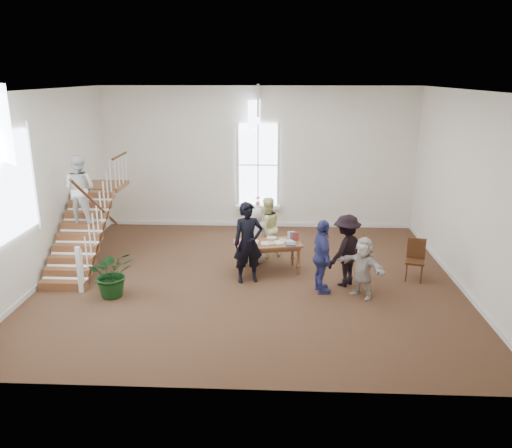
{
  "coord_description": "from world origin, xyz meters",
  "views": [
    {
      "loc": [
        0.66,
        -11.36,
        4.84
      ],
      "look_at": [
        0.12,
        0.4,
        1.29
      ],
      "focal_mm": 35.0,
      "sensor_mm": 36.0,
      "label": 1
    }
  ],
  "objects_px": {
    "library_table": "(268,246)",
    "side_chair": "(415,257)",
    "elderly_woman": "(255,235)",
    "person_yellow": "(267,227)",
    "floor_plant": "(112,273)",
    "police_officer": "(248,243)",
    "woman_cluster_b": "(346,250)",
    "woman_cluster_c": "(363,267)",
    "woman_cluster_a": "(322,257)"
  },
  "relations": [
    {
      "from": "library_table",
      "to": "woman_cluster_a",
      "type": "height_order",
      "value": "woman_cluster_a"
    },
    {
      "from": "elderly_woman",
      "to": "side_chair",
      "type": "bearing_deg",
      "value": 141.46
    },
    {
      "from": "woman_cluster_b",
      "to": "side_chair",
      "type": "xyz_separation_m",
      "value": [
        1.75,
        0.45,
        -0.3
      ]
    },
    {
      "from": "police_officer",
      "to": "person_yellow",
      "type": "distance_m",
      "value": 1.8
    },
    {
      "from": "person_yellow",
      "to": "floor_plant",
      "type": "distance_m",
      "value": 4.37
    },
    {
      "from": "floor_plant",
      "to": "side_chair",
      "type": "height_order",
      "value": "floor_plant"
    },
    {
      "from": "woman_cluster_b",
      "to": "side_chair",
      "type": "height_order",
      "value": "woman_cluster_b"
    },
    {
      "from": "library_table",
      "to": "woman_cluster_c",
      "type": "xyz_separation_m",
      "value": [
        2.15,
        -1.4,
        0.01
      ]
    },
    {
      "from": "elderly_woman",
      "to": "person_yellow",
      "type": "relative_size",
      "value": 0.92
    },
    {
      "from": "side_chair",
      "to": "woman_cluster_c",
      "type": "bearing_deg",
      "value": -126.65
    },
    {
      "from": "woman_cluster_a",
      "to": "woman_cluster_c",
      "type": "xyz_separation_m",
      "value": [
        0.9,
        -0.2,
        -0.16
      ]
    },
    {
      "from": "library_table",
      "to": "person_yellow",
      "type": "relative_size",
      "value": 1.07
    },
    {
      "from": "library_table",
      "to": "person_yellow",
      "type": "bearing_deg",
      "value": 81.32
    },
    {
      "from": "elderly_woman",
      "to": "side_chair",
      "type": "xyz_separation_m",
      "value": [
        3.97,
        -0.9,
        -0.2
      ]
    },
    {
      "from": "floor_plant",
      "to": "woman_cluster_b",
      "type": "bearing_deg",
      "value": 9.36
    },
    {
      "from": "person_yellow",
      "to": "floor_plant",
      "type": "xyz_separation_m",
      "value": [
        -3.4,
        -2.73,
        -0.28
      ]
    },
    {
      "from": "woman_cluster_a",
      "to": "floor_plant",
      "type": "distance_m",
      "value": 4.74
    },
    {
      "from": "person_yellow",
      "to": "woman_cluster_b",
      "type": "bearing_deg",
      "value": 108.71
    },
    {
      "from": "police_officer",
      "to": "woman_cluster_a",
      "type": "distance_m",
      "value": 1.8
    },
    {
      "from": "police_officer",
      "to": "person_yellow",
      "type": "xyz_separation_m",
      "value": [
        0.4,
        1.75,
        -0.15
      ]
    },
    {
      "from": "elderly_woman",
      "to": "woman_cluster_a",
      "type": "xyz_separation_m",
      "value": [
        1.61,
        -1.8,
        0.09
      ]
    },
    {
      "from": "library_table",
      "to": "person_yellow",
      "type": "distance_m",
      "value": 1.11
    },
    {
      "from": "police_officer",
      "to": "woman_cluster_c",
      "type": "distance_m",
      "value": 2.73
    },
    {
      "from": "elderly_woman",
      "to": "woman_cluster_c",
      "type": "distance_m",
      "value": 3.21
    },
    {
      "from": "woman_cluster_c",
      "to": "floor_plant",
      "type": "relative_size",
      "value": 1.28
    },
    {
      "from": "person_yellow",
      "to": "woman_cluster_b",
      "type": "relative_size",
      "value": 0.97
    },
    {
      "from": "floor_plant",
      "to": "side_chair",
      "type": "relative_size",
      "value": 1.09
    },
    {
      "from": "elderly_woman",
      "to": "woman_cluster_c",
      "type": "bearing_deg",
      "value": 115.77
    },
    {
      "from": "woman_cluster_c",
      "to": "side_chair",
      "type": "xyz_separation_m",
      "value": [
        1.45,
        1.1,
        -0.14
      ]
    },
    {
      "from": "woman_cluster_a",
      "to": "floor_plant",
      "type": "height_order",
      "value": "woman_cluster_a"
    },
    {
      "from": "police_officer",
      "to": "woman_cluster_b",
      "type": "bearing_deg",
      "value": -19.99
    },
    {
      "from": "woman_cluster_b",
      "to": "floor_plant",
      "type": "relative_size",
      "value": 1.57
    },
    {
      "from": "library_table",
      "to": "side_chair",
      "type": "bearing_deg",
      "value": -16.66
    },
    {
      "from": "library_table",
      "to": "woman_cluster_b",
      "type": "relative_size",
      "value": 1.04
    },
    {
      "from": "woman_cluster_a",
      "to": "floor_plant",
      "type": "bearing_deg",
      "value": 83.77
    },
    {
      "from": "library_table",
      "to": "elderly_woman",
      "type": "relative_size",
      "value": 1.16
    },
    {
      "from": "woman_cluster_c",
      "to": "floor_plant",
      "type": "height_order",
      "value": "woman_cluster_c"
    },
    {
      "from": "police_officer",
      "to": "side_chair",
      "type": "relative_size",
      "value": 1.95
    },
    {
      "from": "library_table",
      "to": "woman_cluster_c",
      "type": "bearing_deg",
      "value": -44.9
    },
    {
      "from": "library_table",
      "to": "floor_plant",
      "type": "xyz_separation_m",
      "value": [
        -3.46,
        -1.63,
        -0.14
      ]
    },
    {
      "from": "library_table",
      "to": "police_officer",
      "type": "relative_size",
      "value": 0.91
    },
    {
      "from": "woman_cluster_c",
      "to": "elderly_woman",
      "type": "bearing_deg",
      "value": -172.95
    },
    {
      "from": "library_table",
      "to": "police_officer",
      "type": "distance_m",
      "value": 0.85
    },
    {
      "from": "elderly_woman",
      "to": "side_chair",
      "type": "distance_m",
      "value": 4.07
    },
    {
      "from": "person_yellow",
      "to": "woman_cluster_a",
      "type": "relative_size",
      "value": 0.97
    },
    {
      "from": "woman_cluster_c",
      "to": "floor_plant",
      "type": "xyz_separation_m",
      "value": [
        -5.62,
        -0.23,
        -0.15
      ]
    },
    {
      "from": "library_table",
      "to": "elderly_woman",
      "type": "xyz_separation_m",
      "value": [
        -0.36,
        0.6,
        0.08
      ]
    },
    {
      "from": "side_chair",
      "to": "person_yellow",
      "type": "bearing_deg",
      "value": 175.36
    },
    {
      "from": "elderly_woman",
      "to": "woman_cluster_a",
      "type": "distance_m",
      "value": 2.42
    },
    {
      "from": "woman_cluster_b",
      "to": "woman_cluster_a",
      "type": "bearing_deg",
      "value": -9.34
    }
  ]
}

